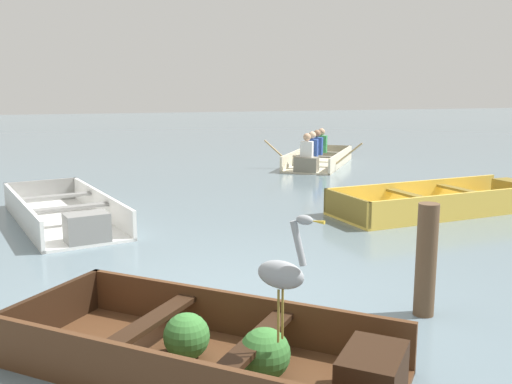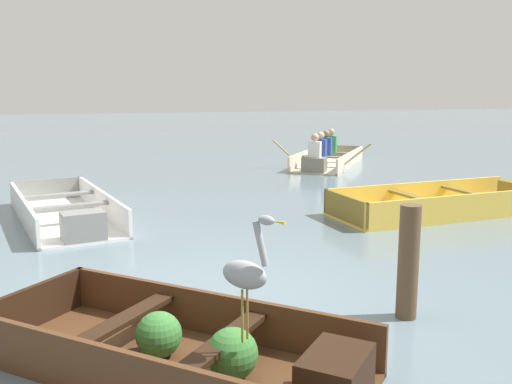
{
  "view_description": "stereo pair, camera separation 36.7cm",
  "coord_description": "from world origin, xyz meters",
  "views": [
    {
      "loc": [
        -1.17,
        -4.92,
        1.99
      ],
      "look_at": [
        1.55,
        3.52,
        0.35
      ],
      "focal_mm": 40.0,
      "sensor_mm": 36.0,
      "label": 1
    },
    {
      "loc": [
        -0.82,
        -5.02,
        1.99
      ],
      "look_at": [
        1.55,
        3.52,
        0.35
      ],
      "focal_mm": 40.0,
      "sensor_mm": 36.0,
      "label": 2
    }
  ],
  "objects": [
    {
      "name": "dinghy_dark_varnish_foreground",
      "position": [
        -0.27,
        -1.31,
        0.15
      ],
      "size": [
        2.86,
        2.75,
        0.4
      ],
      "color": "#4C2D19",
      "rests_on": "ground"
    },
    {
      "name": "rowboat_cream_with_crew",
      "position": [
        4.68,
        8.2,
        0.24
      ],
      "size": [
        2.9,
        3.27,
        0.93
      ],
      "color": "beige",
      "rests_on": "ground"
    },
    {
      "name": "heron_on_dinghy",
      "position": [
        0.03,
        -1.74,
        0.86
      ],
      "size": [
        0.36,
        0.39,
        0.84
      ],
      "color": "olive",
      "rests_on": "dinghy_dark_varnish_foreground"
    },
    {
      "name": "skiff_yellow_mid_moored",
      "position": [
        4.55,
        2.74,
        0.14
      ],
      "size": [
        3.64,
        1.58,
        0.42
      ],
      "color": "#E5BC47",
      "rests_on": "ground"
    },
    {
      "name": "skiff_white_near_moored",
      "position": [
        -1.33,
        3.7,
        0.14
      ],
      "size": [
        1.87,
        3.4,
        0.41
      ],
      "color": "white",
      "rests_on": "ground"
    },
    {
      "name": "ground_plane",
      "position": [
        0.0,
        0.0,
        0.0
      ],
      "size": [
        80.0,
        80.0,
        0.0
      ],
      "primitive_type": "plane",
      "color": "slate"
    },
    {
      "name": "mooring_post",
      "position": [
        1.71,
        -0.83,
        0.5
      ],
      "size": [
        0.18,
        0.18,
        1.01
      ],
      "primitive_type": "cylinder",
      "color": "brown",
      "rests_on": "ground"
    }
  ]
}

